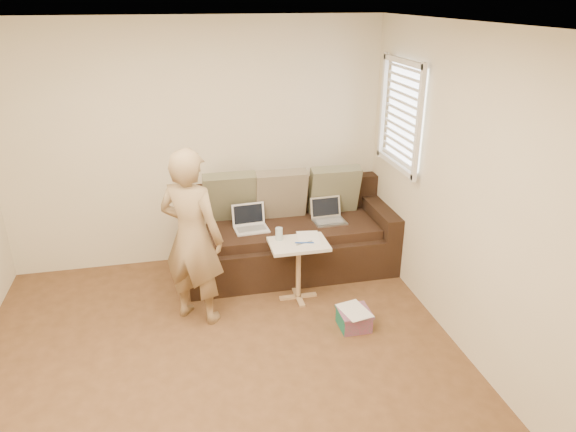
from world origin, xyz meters
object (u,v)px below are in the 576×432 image
at_px(side_table, 298,271).
at_px(striped_box, 354,319).
at_px(sofa, 289,232).
at_px(laptop_white, 252,230).
at_px(drinking_glass, 279,234).
at_px(laptop_silver, 329,222).
at_px(person, 192,237).

height_order(side_table, striped_box, side_table).
relative_size(sofa, side_table, 3.64).
bearing_deg(striped_box, laptop_white, 122.35).
bearing_deg(drinking_glass, laptop_white, 113.31).
height_order(laptop_white, drinking_glass, drinking_glass).
relative_size(laptop_silver, striped_box, 1.20).
distance_m(laptop_silver, drinking_glass, 0.82).
bearing_deg(laptop_white, sofa, 3.82).
height_order(sofa, laptop_silver, sofa).
relative_size(sofa, person, 1.35).
height_order(sofa, drinking_glass, sofa).
bearing_deg(drinking_glass, sofa, 66.93).
bearing_deg(drinking_glass, side_table, -32.39).
bearing_deg(drinking_glass, striped_box, -52.60).
bearing_deg(sofa, laptop_silver, -6.07).
bearing_deg(drinking_glass, laptop_silver, 35.97).
bearing_deg(laptop_silver, side_table, -132.80).
relative_size(laptop_white, person, 0.21).
relative_size(laptop_white, side_table, 0.57).
xyz_separation_m(laptop_white, person, (-0.63, -0.68, 0.30)).
bearing_deg(side_table, striped_box, -58.18).
bearing_deg(striped_box, person, 160.50).
xyz_separation_m(laptop_white, side_table, (0.36, -0.56, -0.22)).
xyz_separation_m(laptop_silver, side_table, (-0.48, -0.58, -0.22)).
xyz_separation_m(sofa, person, (-1.04, -0.74, 0.39)).
bearing_deg(person, laptop_white, -98.83).
xyz_separation_m(sofa, side_table, (-0.05, -0.62, -0.12)).
distance_m(sofa, laptop_white, 0.43).
relative_size(laptop_silver, person, 0.21).
bearing_deg(striped_box, sofa, 104.57).
bearing_deg(laptop_silver, person, -157.64).
distance_m(sofa, drinking_glass, 0.61).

